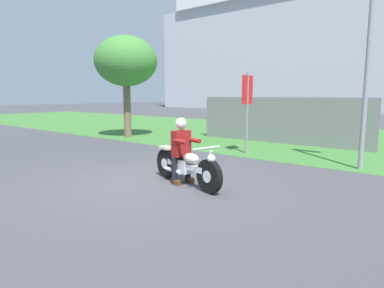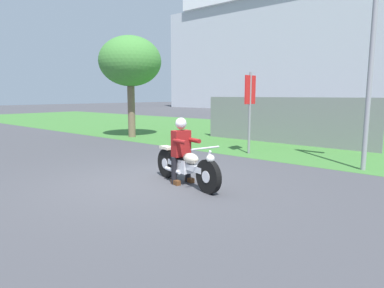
# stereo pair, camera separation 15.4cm
# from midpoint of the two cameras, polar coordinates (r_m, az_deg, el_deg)

# --- Properties ---
(ground) EXTENTS (120.00, 120.00, 0.00)m
(ground) POSITION_cam_midpoint_polar(r_m,az_deg,el_deg) (7.35, -8.23, -6.59)
(ground) COLOR #424247
(grass_verge) EXTENTS (60.00, 12.00, 0.01)m
(grass_verge) POSITION_cam_midpoint_polar(r_m,az_deg,el_deg) (15.71, 19.43, 1.03)
(grass_verge) COLOR #3D7533
(grass_verge) RESTS_ON ground
(stadium_facade) EXTENTS (54.85, 8.00, 13.92)m
(stadium_facade) POSITION_cam_midpoint_polar(r_m,az_deg,el_deg) (43.54, 27.42, 14.18)
(stadium_facade) COLOR #B2B7C1
(stadium_facade) RESTS_ON ground
(motorcycle_lead) EXTENTS (2.17, 0.82, 0.89)m
(motorcycle_lead) POSITION_cam_midpoint_polar(r_m,az_deg,el_deg) (7.04, -1.64, -3.80)
(motorcycle_lead) COLOR black
(motorcycle_lead) RESTS_ON ground
(rider_lead) EXTENTS (0.62, 0.55, 1.41)m
(rider_lead) POSITION_cam_midpoint_polar(r_m,az_deg,el_deg) (7.10, -2.42, -0.22)
(rider_lead) COLOR black
(rider_lead) RESTS_ON ground
(tree_roadside) EXTENTS (2.73, 2.73, 4.44)m
(tree_roadside) POSITION_cam_midpoint_polar(r_m,az_deg,el_deg) (15.29, -11.52, 13.61)
(tree_roadside) COLOR brown
(tree_roadside) RESTS_ON ground
(streetlight_pole) EXTENTS (0.96, 0.20, 5.29)m
(streetlight_pole) POSITION_cam_midpoint_polar(r_m,az_deg,el_deg) (9.47, 28.48, 16.24)
(streetlight_pole) COLOR gray
(streetlight_pole) RESTS_ON ground
(sign_banner) EXTENTS (0.08, 0.60, 2.60)m
(sign_banner) POSITION_cam_midpoint_polar(r_m,az_deg,el_deg) (10.86, 9.02, 7.42)
(sign_banner) COLOR gray
(sign_banner) RESTS_ON ground
(fence_segment) EXTENTS (7.00, 0.06, 1.80)m
(fence_segment) POSITION_cam_midpoint_polar(r_m,az_deg,el_deg) (13.47, 14.30, 3.93)
(fence_segment) COLOR slate
(fence_segment) RESTS_ON ground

